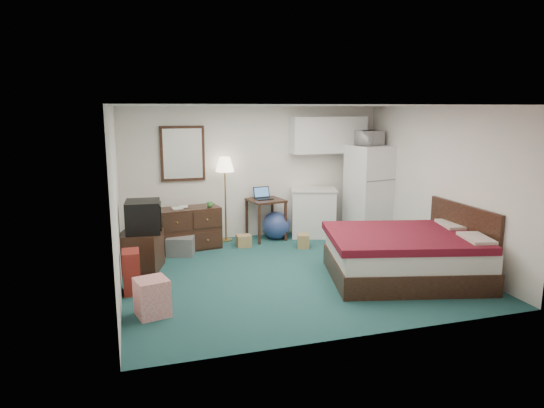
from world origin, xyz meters
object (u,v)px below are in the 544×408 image
object	(u,v)px
dresser	(189,228)
suitcase	(132,272)
fridge	(369,191)
tv_stand	(141,251)
desk	(266,219)
floor_lamp	(225,199)
bed	(405,256)
kitchen_counter	(313,213)

from	to	relation	value
dresser	suitcase	size ratio (longest dim) A/B	1.87
fridge	suitcase	size ratio (longest dim) A/B	3.02
tv_stand	desk	bearing A→B (deg)	43.37
dresser	floor_lamp	size ratio (longest dim) A/B	0.69
suitcase	bed	bearing A→B (deg)	-8.52
dresser	fridge	size ratio (longest dim) A/B	0.62
fridge	suitcase	xyz separation A→B (m)	(-4.48, -1.78, -0.59)
dresser	kitchen_counter	distance (m)	2.46
dresser	kitchen_counter	size ratio (longest dim) A/B	1.21
bed	desk	bearing A→B (deg)	130.13
fridge	dresser	bearing A→B (deg)	168.82
kitchen_counter	suitcase	bearing A→B (deg)	-131.33
kitchen_counter	tv_stand	world-z (taller)	kitchen_counter
desk	fridge	bearing A→B (deg)	-19.96
tv_stand	dresser	bearing A→B (deg)	64.53
floor_lamp	desk	xyz separation A→B (m)	(0.75, -0.12, -0.40)
tv_stand	bed	bearing A→B (deg)	-5.45
desk	suitcase	xyz separation A→B (m)	(-2.50, -2.11, -0.09)
desk	dresser	bearing A→B (deg)	178.15
tv_stand	suitcase	distance (m)	0.96
dresser	desk	distance (m)	1.51
dresser	bed	bearing A→B (deg)	-49.74
dresser	kitchen_counter	world-z (taller)	kitchen_counter
dresser	bed	world-z (taller)	dresser
dresser	desk	xyz separation A→B (m)	(1.49, 0.23, 0.01)
dresser	bed	size ratio (longest dim) A/B	0.51
bed	tv_stand	xyz separation A→B (m)	(-3.69, 1.53, -0.04)
floor_lamp	fridge	bearing A→B (deg)	-9.28
bed	floor_lamp	bearing A→B (deg)	140.32
bed	tv_stand	size ratio (longest dim) A/B	3.28
kitchen_counter	suitcase	world-z (taller)	kitchen_counter
floor_lamp	fridge	size ratio (longest dim) A/B	0.90
desk	fridge	xyz separation A→B (m)	(1.99, -0.33, 0.50)
suitcase	dresser	bearing A→B (deg)	61.95
fridge	suitcase	world-z (taller)	fridge
bed	tv_stand	bearing A→B (deg)	171.15
kitchen_counter	bed	world-z (taller)	kitchen_counter
desk	fridge	size ratio (longest dim) A/B	0.44
desk	tv_stand	xyz separation A→B (m)	(-2.35, -1.16, -0.09)
desk	bed	size ratio (longest dim) A/B	0.36
desk	bed	distance (m)	3.00
desk	suitcase	world-z (taller)	desk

